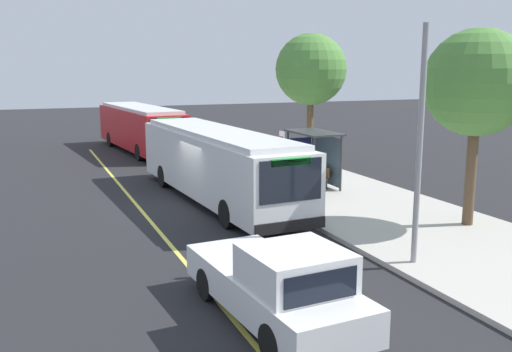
% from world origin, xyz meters
% --- Properties ---
extents(ground_plane, '(120.00, 120.00, 0.00)m').
position_xyz_m(ground_plane, '(0.00, 0.00, 0.00)').
color(ground_plane, '#232326').
extents(sidewalk_curb, '(44.00, 6.40, 0.15)m').
position_xyz_m(sidewalk_curb, '(0.00, 6.00, 0.07)').
color(sidewalk_curb, '#B7B2A8').
rests_on(sidewalk_curb, ground_plane).
extents(lane_stripe_center, '(36.00, 0.14, 0.01)m').
position_xyz_m(lane_stripe_center, '(0.00, -2.20, 0.00)').
color(lane_stripe_center, '#E0D64C').
rests_on(lane_stripe_center, ground_plane).
extents(transit_bus_main, '(12.66, 3.31, 2.95)m').
position_xyz_m(transit_bus_main, '(-0.57, 1.01, 1.62)').
color(transit_bus_main, white).
rests_on(transit_bus_main, ground_plane).
extents(transit_bus_second, '(11.68, 3.68, 2.95)m').
position_xyz_m(transit_bus_second, '(-15.78, 0.82, 1.62)').
color(transit_bus_second, red).
rests_on(transit_bus_second, ground_plane).
extents(pickup_truck, '(5.54, 2.42, 1.85)m').
position_xyz_m(pickup_truck, '(10.73, -1.36, 0.86)').
color(pickup_truck, white).
rests_on(pickup_truck, ground_plane).
extents(bus_shelter, '(2.90, 1.60, 2.48)m').
position_xyz_m(bus_shelter, '(-1.26, 5.87, 1.92)').
color(bus_shelter, '#333338').
rests_on(bus_shelter, sidewalk_curb).
extents(waiting_bench, '(1.60, 0.48, 0.95)m').
position_xyz_m(waiting_bench, '(-1.03, 5.87, 0.63)').
color(waiting_bench, brown).
rests_on(waiting_bench, sidewalk_curb).
extents(route_sign_post, '(0.44, 0.08, 2.80)m').
position_xyz_m(route_sign_post, '(0.75, 3.32, 1.96)').
color(route_sign_post, '#333338').
rests_on(route_sign_post, sidewalk_curb).
extents(pedestrian_commuter, '(0.24, 0.40, 1.69)m').
position_xyz_m(pedestrian_commuter, '(-1.79, 4.67, 1.12)').
color(pedestrian_commuter, '#282D47').
rests_on(pedestrian_commuter, sidewalk_curb).
extents(street_tree_near_shelter, '(3.81, 3.81, 7.07)m').
position_xyz_m(street_tree_near_shelter, '(-6.32, 8.24, 5.29)').
color(street_tree_near_shelter, brown).
rests_on(street_tree_near_shelter, sidewalk_curb).
extents(street_tree_upstreet, '(3.53, 3.53, 6.55)m').
position_xyz_m(street_tree_upstreet, '(6.50, 7.66, 4.91)').
color(street_tree_upstreet, brown).
rests_on(street_tree_upstreet, sidewalk_curb).
extents(utility_pole, '(0.16, 0.16, 6.40)m').
position_xyz_m(utility_pole, '(8.97, 3.54, 3.35)').
color(utility_pole, gray).
rests_on(utility_pole, sidewalk_curb).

